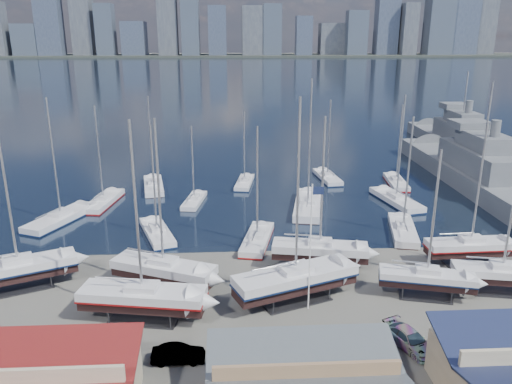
{
  "coord_description": "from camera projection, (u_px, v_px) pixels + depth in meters",
  "views": [
    {
      "loc": [
        -4.64,
        -51.91,
        23.36
      ],
      "look_at": [
        -1.25,
        8.0,
        4.55
      ],
      "focal_mm": 35.0,
      "sensor_mm": 36.0,
      "label": 1
    }
  ],
  "objects": [
    {
      "name": "far_shore",
      "position": [
        231.0,
        56.0,
        589.88
      ],
      "size": [
        1400.0,
        80.0,
        2.2
      ],
      "primitive_type": "cube",
      "color": "#2D332D",
      "rests_on": "ground"
    },
    {
      "name": "sailboat_moored_7",
      "position": [
        308.0,
        207.0,
        70.32
      ],
      "size": [
        5.84,
        12.98,
        18.93
      ],
      "rotation": [
        0.0,
        0.0,
        1.38
      ],
      "color": "black",
      "rests_on": "water"
    },
    {
      "name": "car_a",
      "position": [
        105.0,
        377.0,
        34.73
      ],
      "size": [
        2.37,
        4.17,
        1.34
      ],
      "primitive_type": "imported",
      "rotation": [
        0.0,
        0.0,
        0.21
      ],
      "color": "gray",
      "rests_on": "ground"
    },
    {
      "name": "sailboat_cradle_0",
      "position": [
        19.0,
        269.0,
        47.58
      ],
      "size": [
        10.78,
        7.02,
        16.9
      ],
      "rotation": [
        0.0,
        0.0,
        0.43
      ],
      "color": "#2D2D33",
      "rests_on": "ground"
    },
    {
      "name": "sailboat_moored_5",
      "position": [
        245.0,
        183.0,
        81.64
      ],
      "size": [
        3.68,
        8.68,
        12.58
      ],
      "rotation": [
        0.0,
        0.0,
        1.41
      ],
      "color": "black",
      "rests_on": "water"
    },
    {
      "name": "sailboat_moored_9",
      "position": [
        403.0,
        231.0,
        61.59
      ],
      "size": [
        5.0,
        10.44,
        15.2
      ],
      "rotation": [
        0.0,
        0.0,
        1.35
      ],
      "color": "black",
      "rests_on": "water"
    },
    {
      "name": "car_d",
      "position": [
        410.0,
        339.0,
        38.97
      ],
      "size": [
        3.66,
        5.23,
        1.41
      ],
      "primitive_type": "imported",
      "rotation": [
        0.0,
        0.0,
        0.39
      ],
      "color": "gray",
      "rests_on": "ground"
    },
    {
      "name": "sailboat_cradle_5",
      "position": [
        427.0,
        278.0,
        46.09
      ],
      "size": [
        8.98,
        4.54,
        14.14
      ],
      "rotation": [
        0.0,
        0.0,
        -0.26
      ],
      "color": "#2D2D33",
      "rests_on": "ground"
    },
    {
      "name": "ground",
      "position": [
        280.0,
        294.0,
        47.17
      ],
      "size": [
        1400.0,
        1400.0,
        0.0
      ],
      "primitive_type": "plane",
      "color": "#605E59",
      "rests_on": "ground"
    },
    {
      "name": "flagpole",
      "position": [
        311.0,
        240.0,
        42.72
      ],
      "size": [
        1.03,
        0.12,
        11.66
      ],
      "color": "white",
      "rests_on": "ground"
    },
    {
      "name": "sailboat_moored_10",
      "position": [
        396.0,
        201.0,
        72.78
      ],
      "size": [
        5.31,
        11.37,
        16.4
      ],
      "rotation": [
        0.0,
        0.0,
        1.78
      ],
      "color": "black",
      "rests_on": "water"
    },
    {
      "name": "naval_ship_east",
      "position": [
        479.0,
        178.0,
        79.75
      ],
      "size": [
        8.93,
        52.59,
        18.73
      ],
      "rotation": [
        0.0,
        0.0,
        1.56
      ],
      "color": "slate",
      "rests_on": "water"
    },
    {
      "name": "sailboat_moored_6",
      "position": [
        257.0,
        241.0,
        58.78
      ],
      "size": [
        4.81,
        10.09,
        14.54
      ],
      "rotation": [
        0.0,
        0.0,
        1.35
      ],
      "color": "black",
      "rests_on": "water"
    },
    {
      "name": "sailboat_moored_8",
      "position": [
        327.0,
        178.0,
        84.69
      ],
      "size": [
        3.66,
        9.67,
        14.11
      ],
      "rotation": [
        0.0,
        0.0,
        1.68
      ],
      "color": "black",
      "rests_on": "water"
    },
    {
      "name": "sailboat_cradle_1",
      "position": [
        143.0,
        297.0,
        42.37
      ],
      "size": [
        11.15,
        4.85,
        17.33
      ],
      "rotation": [
        0.0,
        0.0,
        -0.17
      ],
      "color": "#2D2D33",
      "rests_on": "ground"
    },
    {
      "name": "sailboat_cradle_7",
      "position": [
        502.0,
        274.0,
        46.89
      ],
      "size": [
        9.19,
        4.25,
        14.59
      ],
      "rotation": [
        0.0,
        0.0,
        -0.21
      ],
      "color": "#2D2D33",
      "rests_on": "ground"
    },
    {
      "name": "sailboat_moored_2",
      "position": [
        154.0,
        187.0,
        79.68
      ],
      "size": [
        4.54,
        10.52,
        15.38
      ],
      "rotation": [
        0.0,
        0.0,
        1.74
      ],
      "color": "black",
      "rests_on": "water"
    },
    {
      "name": "sailboat_cradle_2",
      "position": [
        164.0,
        270.0,
        47.47
      ],
      "size": [
        10.47,
        6.71,
        16.58
      ],
      "rotation": [
        0.0,
        0.0,
        -0.41
      ],
      "color": "#2D2D33",
      "rests_on": "ground"
    },
    {
      "name": "car_b",
      "position": [
        178.0,
        354.0,
        37.22
      ],
      "size": [
        4.0,
        1.41,
        1.32
      ],
      "primitive_type": "imported",
      "rotation": [
        0.0,
        0.0,
        1.57
      ],
      "color": "gray",
      "rests_on": "ground"
    },
    {
      "name": "naval_ship_west",
      "position": [
        459.0,
        144.0,
        104.51
      ],
      "size": [
        9.27,
        46.84,
        18.19
      ],
      "rotation": [
        0.0,
        0.0,
        1.53
      ],
      "color": "slate",
      "rests_on": "water"
    },
    {
      "name": "sailboat_moored_3",
      "position": [
        157.0,
        234.0,
        60.85
      ],
      "size": [
        5.68,
        9.96,
        14.37
      ],
      "rotation": [
        0.0,
        0.0,
        1.9
      ],
      "color": "black",
      "rests_on": "water"
    },
    {
      "name": "sailboat_moored_1",
      "position": [
        104.0,
        202.0,
        72.29
      ],
      "size": [
        4.34,
        10.33,
        14.97
      ],
      "rotation": [
        0.0,
        0.0,
        1.41
      ],
      "color": "black",
      "rests_on": "water"
    },
    {
      "name": "skyline",
      "position": [
        223.0,
        22.0,
        572.16
      ],
      "size": [
        639.14,
        43.8,
        107.69
      ],
      "color": "#475166",
      "rests_on": "far_shore"
    },
    {
      "name": "car_c",
      "position": [
        361.0,
        345.0,
        38.27
      ],
      "size": [
        3.48,
        5.49,
        1.41
      ],
      "primitive_type": "imported",
      "rotation": [
        0.0,
        0.0,
        0.24
      ],
      "color": "gray",
      "rests_on": "ground"
    },
    {
      "name": "sailboat_moored_4",
      "position": [
        194.0,
        201.0,
        72.74
      ],
      "size": [
        3.49,
        8.16,
        11.92
      ],
      "rotation": [
        0.0,
        0.0,
        1.4
      ],
      "color": "black",
      "rests_on": "water"
    },
    {
      "name": "sailboat_cradle_4",
      "position": [
        320.0,
        250.0,
        51.86
      ],
      "size": [
        10.17,
        4.51,
        16.04
      ],
      "rotation": [
        0.0,
        0.0,
        -0.18
      ],
      "color": "#2D2D33",
      "rests_on": "ground"
    },
    {
      "name": "sailboat_cradle_6",
      "position": [
        471.0,
        247.0,
        52.83
      ],
      "size": [
        9.51,
        2.96,
        15.3
      ],
      "rotation": [
        0.0,
        0.0,
        0.03
      ],
      "color": "#2D2D33",
      "rests_on": "ground"
    },
    {
      "name": "sailboat_moored_0",
      "position": [
        61.0,
        220.0,
        65.51
      ],
      "size": [
        7.46,
        11.68,
        16.98
      ],
      "rotation": [
        0.0,
        0.0,
        1.16
      ],
      "color": "black",
      "rests_on": "water"
    },
    {
      "name": "sailboat_moored_11",
      "position": [
        396.0,
        183.0,
        81.89
      ],
      "size": [
        3.56,
        9.44,
        13.78
      ],
      "rotation": [
        0.0,
        0.0,
        1.46
      ],
      "color": "black",
      "rests_on": "water"
    },
    {
      "name": "water",
      "position": [
        234.0,
        72.0,
        342.55
      ],
      "size": [
        1400.0,
        600.0,
        0.4
      ],
      "primitive_type": "cube",
      "color": "#1A283D",
      "rests_on": "ground"
    },
    {
      "name": "sailboat_cradle_3",
      "position": [
        296.0,
        279.0,
        45.41
      ],
      "size": [
        12.06,
        7.36,
        18.66
      ],
      "rotation": [
        0.0,
        0.0,
        0.38
      ],
      "color": "#2D2D33",
      "rests_on": "ground"
    }
  ]
}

